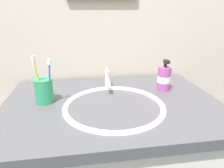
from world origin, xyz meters
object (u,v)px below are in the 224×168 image
at_px(toothbrush_yellow, 38,77).
at_px(soap_dispenser, 164,78).
at_px(faucet, 107,81).
at_px(toothbrush_purple, 37,77).
at_px(toothbrush_cup, 44,91).
at_px(toothbrush_green, 38,81).
at_px(toothbrush_blue, 50,78).

height_order(toothbrush_yellow, soap_dispenser, toothbrush_yellow).
distance_m(faucet, toothbrush_yellow, 0.34).
relative_size(faucet, toothbrush_purple, 0.75).
relative_size(toothbrush_cup, toothbrush_green, 0.62).
bearing_deg(soap_dispenser, toothbrush_blue, -171.93).
height_order(faucet, soap_dispenser, soap_dispenser).
bearing_deg(toothbrush_blue, toothbrush_purple, 148.51).
bearing_deg(toothbrush_yellow, soap_dispenser, 8.22).
height_order(toothbrush_yellow, toothbrush_green, toothbrush_yellow).
xyz_separation_m(toothbrush_purple, toothbrush_green, (0.01, -0.03, -0.01)).
distance_m(toothbrush_purple, toothbrush_green, 0.03).
bearing_deg(toothbrush_purple, toothbrush_blue, -31.49).
xyz_separation_m(faucet, soap_dispenser, (0.28, -0.05, 0.02)).
relative_size(faucet, soap_dispenser, 0.91).
height_order(toothbrush_cup, toothbrush_green, toothbrush_green).
height_order(toothbrush_cup, toothbrush_purple, toothbrush_purple).
height_order(toothbrush_yellow, toothbrush_purple, toothbrush_yellow).
bearing_deg(soap_dispenser, toothbrush_green, -173.25).
relative_size(toothbrush_green, soap_dispenser, 1.09).
bearing_deg(faucet, toothbrush_yellow, -155.44).
relative_size(faucet, toothbrush_blue, 0.75).
xyz_separation_m(toothbrush_blue, toothbrush_green, (-0.05, 0.01, -0.01)).
bearing_deg(toothbrush_green, toothbrush_blue, -8.43).
distance_m(faucet, toothbrush_blue, 0.30).
xyz_separation_m(toothbrush_cup, toothbrush_yellow, (-0.01, -0.02, 0.07)).
bearing_deg(faucet, soap_dispenser, -10.83).
distance_m(faucet, toothbrush_cup, 0.31).
bearing_deg(toothbrush_yellow, toothbrush_purple, 103.11).
height_order(toothbrush_cup, soap_dispenser, soap_dispenser).
bearing_deg(toothbrush_purple, faucet, 17.14).
height_order(faucet, toothbrush_yellow, toothbrush_yellow).
distance_m(toothbrush_yellow, toothbrush_purple, 0.04).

